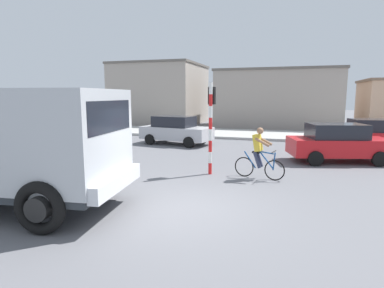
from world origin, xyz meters
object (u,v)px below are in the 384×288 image
Objects in this scene: truck_foreground at (12,141)px; car_far_side at (372,135)px; car_red_near at (338,143)px; car_white_mid at (176,130)px; cyclist at (259,153)px; traffic_light_pole at (211,116)px.

truck_foreground is 15.57m from car_far_side.
car_red_near and car_white_mid have the same top height.
cyclist is (5.43, 4.67, -0.80)m from truck_foreground.
traffic_light_pole reaches higher than car_white_mid.
car_red_near is at bearing 45.28° from truck_foreground.
traffic_light_pole is 0.76× the size of car_white_mid.
car_red_near is (2.88, 3.72, -0.05)m from cyclist.
car_white_mid is at bearing -176.05° from car_far_side.
cyclist is 0.54× the size of traffic_light_pole.
car_white_mid is at bearing 129.90° from cyclist.
cyclist is 0.41× the size of car_white_mid.
car_far_side is (4.81, 7.03, -0.05)m from cyclist.
traffic_light_pole is 7.23m from car_white_mid.
traffic_light_pole is at bearing 52.44° from truck_foreground.
car_far_side is at bearing 3.95° from car_white_mid.
car_red_near is at bearing 52.27° from cyclist.
car_far_side is at bearing 55.58° from cyclist.
car_red_near is at bearing 37.72° from traffic_light_pole.
cyclist is 4.71m from car_red_near.
truck_foreground is 11.84m from car_red_near.
cyclist reaches higher than car_red_near.
car_red_near is (4.58, 3.54, -1.25)m from traffic_light_pole.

